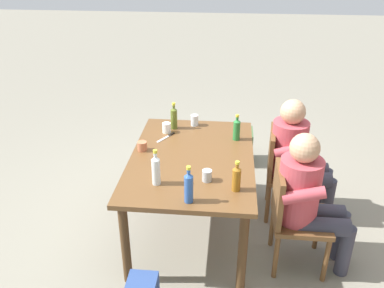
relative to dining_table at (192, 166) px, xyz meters
name	(u,v)px	position (x,y,z in m)	size (l,w,h in m)	color
ground_plane	(192,229)	(0.00, 0.00, -0.68)	(24.00, 24.00, 0.00)	gray
dining_table	(192,166)	(0.00, 0.00, 0.00)	(1.51, 1.04, 0.77)	brown
chair_far_left	(283,169)	(-0.35, 0.82, -0.19)	(0.48, 0.48, 0.87)	brown
chair_far_right	(291,213)	(0.34, 0.82, -0.19)	(0.44, 0.44, 0.87)	brown
person_in_white_shirt	(297,154)	(-0.34, 0.93, -0.02)	(0.47, 0.61, 1.18)	#B7424C
person_in_plaid_shirt	(308,196)	(0.34, 0.93, -0.02)	(0.47, 0.61, 1.18)	#B7424C
bottle_blue	(189,187)	(0.65, 0.04, 0.21)	(0.06, 0.06, 0.28)	#2D56A3
bottle_amber	(236,178)	(0.47, 0.37, 0.19)	(0.06, 0.06, 0.24)	#996019
bottle_green	(237,129)	(-0.36, 0.37, 0.20)	(0.06, 0.06, 0.25)	#287A38
bottle_olive	(174,117)	(-0.55, -0.23, 0.20)	(0.06, 0.06, 0.26)	#566623
bottle_clear	(156,170)	(0.44, -0.22, 0.21)	(0.06, 0.06, 0.29)	white
cup_glass	(195,120)	(-0.64, -0.04, 0.14)	(0.07, 0.07, 0.11)	silver
cup_steel	(207,176)	(0.36, 0.15, 0.14)	(0.08, 0.08, 0.09)	#B2B7BC
cup_terracotta	(142,146)	(-0.07, -0.44, 0.13)	(0.08, 0.08, 0.08)	#BC6B47
cup_white	(167,128)	(-0.45, -0.29, 0.14)	(0.08, 0.08, 0.10)	white
table_knife	(167,137)	(-0.35, -0.27, 0.10)	(0.22, 0.14, 0.01)	silver
backpack_by_far_side	(245,147)	(-1.32, 0.50, -0.48)	(0.32, 0.20, 0.41)	#47663D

